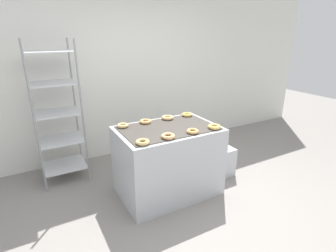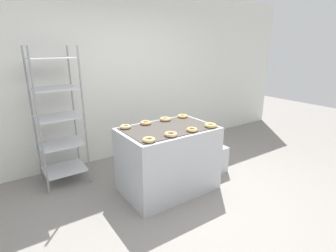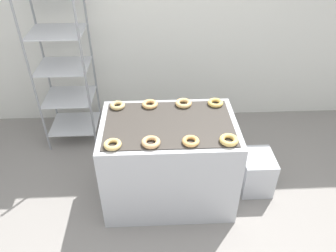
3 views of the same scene
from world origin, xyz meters
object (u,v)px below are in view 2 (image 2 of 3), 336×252
donut_near_left (149,140)px  donut_far_right (183,116)px  donut_far_midright (165,119)px  fryer_machine (168,159)px  donut_far_midleft (146,123)px  baking_rack_cart (58,117)px  glaze_bin (213,158)px  donut_near_midleft (171,134)px  donut_near_midright (192,130)px  donut_near_right (210,125)px  donut_far_left (125,127)px

donut_near_left → donut_far_right: (0.91, 0.58, 0.00)m
donut_far_midright → fryer_machine: bearing=-117.7°
donut_far_midleft → baking_rack_cart: bearing=142.4°
baking_rack_cart → glaze_bin: 2.34m
baking_rack_cart → donut_far_midleft: (0.94, -0.73, -0.06)m
donut_far_midleft → donut_far_midright: bearing=0.1°
baking_rack_cart → donut_near_left: (0.65, -1.31, -0.06)m
donut_near_midleft → donut_far_right: bearing=43.0°
fryer_machine → glaze_bin: 0.92m
donut_near_midright → donut_far_midleft: donut_far_midleft is taller
donut_far_midleft → donut_far_right: bearing=-0.3°
donut_near_right → donut_far_right: 0.57m
donut_near_midleft → donut_far_midright: donut_far_midright is taller
fryer_machine → donut_far_right: donut_far_right is taller
donut_far_midright → donut_far_midleft: bearing=-179.9°
donut_near_right → donut_far_midleft: 0.85m
fryer_machine → donut_far_right: 0.71m
donut_near_left → donut_near_right: (0.93, 0.01, 0.00)m
donut_near_right → donut_far_midright: size_ratio=1.00×
donut_near_midleft → donut_near_midright: bearing=0.1°
fryer_machine → donut_far_midright: (0.15, 0.29, 0.46)m
baking_rack_cart → donut_near_left: size_ratio=13.19×
donut_near_midleft → donut_far_left: same height
baking_rack_cart → donut_far_midright: size_ratio=12.26×
baking_rack_cart → donut_near_left: baking_rack_cart is taller
donut_near_midleft → donut_far_left: bearing=118.7°
donut_near_midright → donut_far_midleft: bearing=119.7°
fryer_machine → donut_far_midright: donut_far_midright is taller
glaze_bin → donut_far_left: (-1.35, 0.22, 0.70)m
donut_near_right → donut_far_midright: 0.66m
glaze_bin → donut_near_right: (-0.42, -0.34, 0.70)m
fryer_machine → donut_far_left: size_ratio=8.64×
donut_near_right → donut_far_right: size_ratio=1.06×
fryer_machine → donut_far_midleft: bearing=119.6°
donut_near_midright → donut_far_left: size_ratio=1.00×
donut_near_left → fryer_machine: bearing=32.8°
donut_near_midright → donut_near_left: bearing=-178.8°
fryer_machine → baking_rack_cart: (-1.11, 1.02, 0.52)m
fryer_machine → donut_near_midright: donut_near_midright is taller
fryer_machine → donut_far_midleft: donut_far_midleft is taller
donut_near_right → donut_far_left: donut_near_right is taller
donut_far_midleft → donut_far_midright: donut_far_midright is taller
glaze_bin → donut_near_right: bearing=-140.7°
donut_near_midright → donut_near_right: (0.31, -0.00, 0.00)m
donut_far_left → donut_far_right: 0.92m
baking_rack_cart → glaze_bin: baking_rack_cart is taller
donut_near_midright → donut_far_left: donut_far_left is taller
donut_far_right → baking_rack_cart: bearing=155.0°
donut_near_midright → donut_near_midleft: bearing=-179.9°
fryer_machine → donut_far_midright: size_ratio=7.84×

